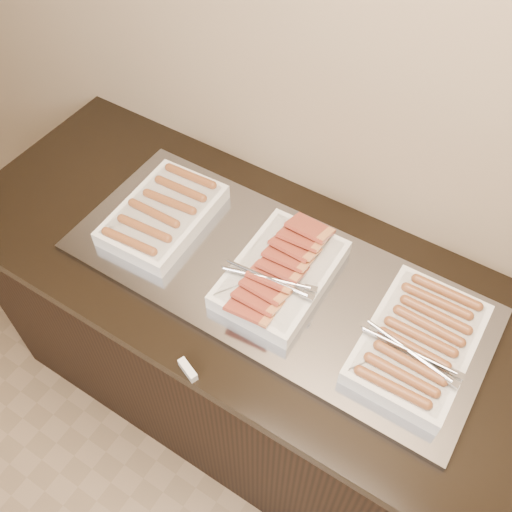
% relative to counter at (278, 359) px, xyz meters
% --- Properties ---
extents(counter, '(2.06, 0.76, 0.90)m').
position_rel_counter_xyz_m(counter, '(0.00, 0.00, 0.00)').
color(counter, black).
rests_on(counter, ground).
extents(warming_tray, '(1.20, 0.50, 0.02)m').
position_rel_counter_xyz_m(warming_tray, '(-0.03, 0.00, 0.46)').
color(warming_tray, '#92959F').
rests_on(warming_tray, counter).
extents(dish_left, '(0.26, 0.37, 0.07)m').
position_rel_counter_xyz_m(dish_left, '(-0.42, -0.00, 0.50)').
color(dish_left, silver).
rests_on(dish_left, warming_tray).
extents(dish_center, '(0.27, 0.40, 0.09)m').
position_rel_counter_xyz_m(dish_center, '(-0.01, -0.00, 0.50)').
color(dish_center, silver).
rests_on(dish_center, warming_tray).
extents(dish_right, '(0.27, 0.38, 0.08)m').
position_rel_counter_xyz_m(dish_right, '(0.40, -0.00, 0.50)').
color(dish_right, silver).
rests_on(dish_right, warming_tray).
extents(label_holder, '(0.07, 0.04, 0.03)m').
position_rel_counter_xyz_m(label_holder, '(-0.06, -0.36, 0.46)').
color(label_holder, silver).
rests_on(label_holder, counter).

